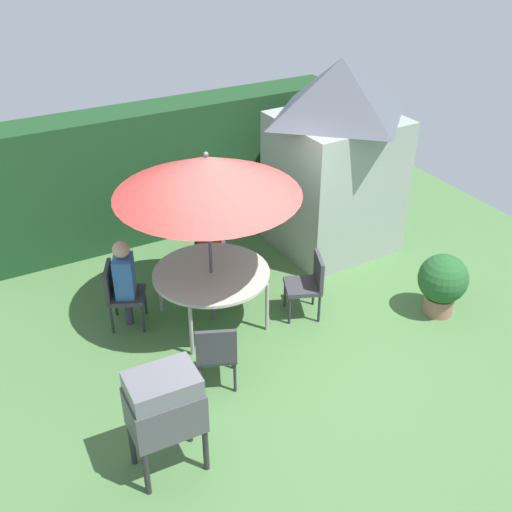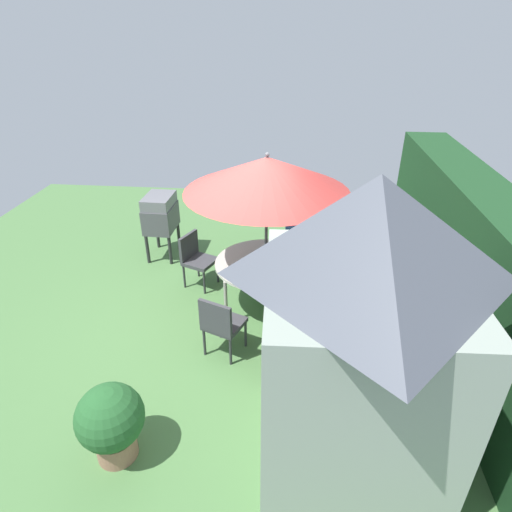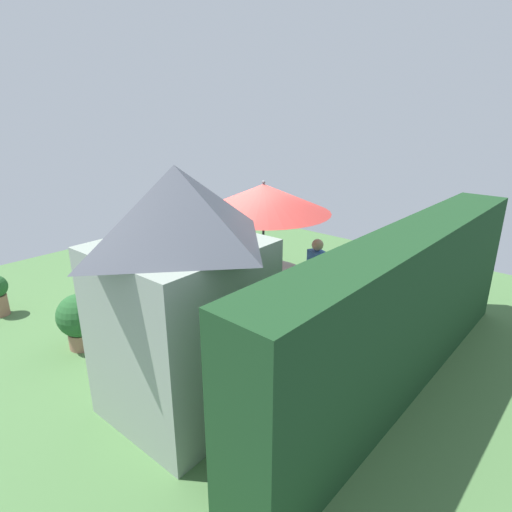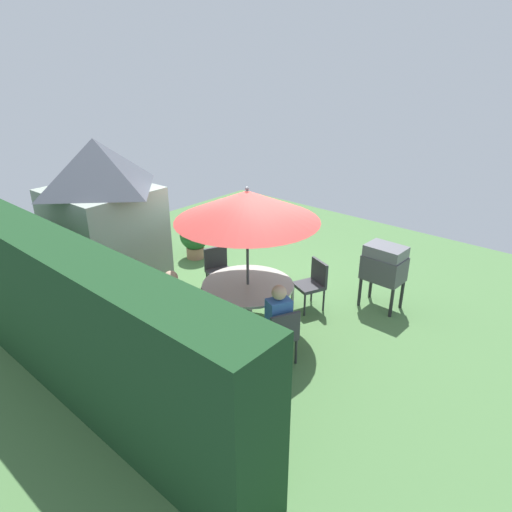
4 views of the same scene
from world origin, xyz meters
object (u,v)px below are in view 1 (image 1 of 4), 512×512
object	(u,v)px
bbq_grill	(164,404)
chair_far_side	(120,291)
chair_toward_house	(309,282)
patio_umbrella	(207,176)
patio_table	(211,275)
chair_toward_hedge	(216,351)
person_in_blue	(124,274)
chair_near_shed	(210,237)
potted_plant_by_shed	(442,282)
person_in_red	(209,224)
garden_shed	(336,155)

from	to	relation	value
bbq_grill	chair_far_side	bearing A→B (deg)	82.38
chair_toward_house	patio_umbrella	bearing A→B (deg)	157.85
patio_table	chair_toward_hedge	world-z (taller)	chair_toward_hedge
chair_far_side	person_in_blue	bearing A→B (deg)	-24.35
patio_umbrella	chair_near_shed	xyz separation A→B (m)	(0.55, 1.25, -1.59)
chair_toward_house	potted_plant_by_shed	xyz separation A→B (m)	(1.59, -0.83, -0.03)
chair_toward_house	person_in_red	bearing A→B (deg)	112.54
patio_table	chair_toward_house	xyz separation A→B (m)	(1.20, -0.49, -0.19)
person_in_red	person_in_blue	bearing A→B (deg)	-155.06
chair_toward_house	person_in_blue	world-z (taller)	person_in_blue
chair_toward_hedge	chair_toward_house	world-z (taller)	same
chair_near_shed	chair_toward_house	world-z (taller)	same
garden_shed	person_in_red	distance (m)	2.19
garden_shed	person_in_red	world-z (taller)	garden_shed
patio_umbrella	person_in_red	distance (m)	1.85
patio_umbrella	person_in_blue	distance (m)	1.74
patio_umbrella	bbq_grill	distance (m)	2.79
garden_shed	chair_near_shed	distance (m)	2.27
chair_far_side	chair_toward_hedge	bearing A→B (deg)	-70.71
bbq_grill	chair_far_side	size ratio (longest dim) A/B	1.33
chair_toward_hedge	chair_far_side	bearing A→B (deg)	109.29
bbq_grill	potted_plant_by_shed	distance (m)	4.30
patio_table	patio_umbrella	size ratio (longest dim) A/B	0.63
garden_shed	patio_umbrella	xyz separation A→B (m)	(-2.56, -0.98, 0.59)
bbq_grill	chair_toward_house	distance (m)	3.07
person_in_red	potted_plant_by_shed	bearing A→B (deg)	-47.42
bbq_grill	potted_plant_by_shed	xyz separation A→B (m)	(4.22, 0.72, -0.35)
patio_umbrella	chair_toward_hedge	size ratio (longest dim) A/B	2.69
patio_table	chair_toward_hedge	bearing A→B (deg)	-112.78
person_in_red	person_in_blue	distance (m)	1.68
chair_toward_house	person_in_blue	xyz separation A→B (m)	(-2.21, 0.95, 0.26)
garden_shed	chair_toward_house	distance (m)	2.24
bbq_grill	chair_toward_hedge	size ratio (longest dim) A/B	1.33
patio_table	chair_near_shed	xyz separation A→B (m)	(0.55, 1.25, -0.19)
chair_far_side	potted_plant_by_shed	size ratio (longest dim) A/B	1.02
chair_toward_hedge	patio_table	bearing A→B (deg)	67.22
chair_toward_hedge	potted_plant_by_shed	bearing A→B (deg)	-2.07
potted_plant_by_shed	person_in_red	bearing A→B (deg)	132.58
bbq_grill	chair_toward_house	size ratio (longest dim) A/B	1.33
potted_plant_by_shed	garden_shed	bearing A→B (deg)	95.71
patio_table	bbq_grill	distance (m)	2.49
patio_umbrella	bbq_grill	world-z (taller)	patio_umbrella
person_in_red	garden_shed	bearing A→B (deg)	-5.26
garden_shed	person_in_red	bearing A→B (deg)	174.74
chair_near_shed	person_in_red	xyz separation A→B (m)	(-0.03, -0.08, 0.26)
patio_umbrella	potted_plant_by_shed	world-z (taller)	patio_umbrella
chair_near_shed	patio_umbrella	bearing A→B (deg)	-113.63
patio_table	chair_far_side	bearing A→B (deg)	155.65
chair_far_side	chair_toward_house	world-z (taller)	same
person_in_red	chair_toward_hedge	bearing A→B (deg)	-113.20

